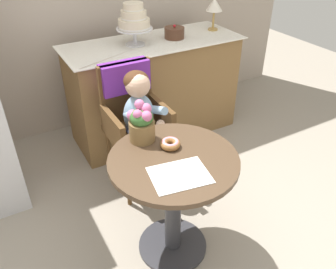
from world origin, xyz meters
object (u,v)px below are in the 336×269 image
(flower_vase, at_px, (142,123))
(tiered_cake_stand, at_px, (134,20))
(donut_front, at_px, (170,143))
(wicker_chair, at_px, (132,107))
(seated_child, at_px, (141,112))
(round_layer_cake, at_px, (174,33))
(table_lamp, at_px, (214,6))
(cafe_table, at_px, (173,187))

(flower_vase, relative_size, tiered_cake_stand, 0.74)
(donut_front, height_order, tiered_cake_stand, tiered_cake_stand)
(wicker_chair, distance_m, tiered_cake_stand, 0.76)
(donut_front, relative_size, flower_vase, 0.47)
(seated_child, distance_m, round_layer_cake, 0.99)
(wicker_chair, distance_m, round_layer_cake, 0.90)
(wicker_chair, height_order, flower_vase, flower_vase)
(tiered_cake_stand, height_order, table_lamp, tiered_cake_stand)
(cafe_table, height_order, table_lamp, table_lamp)
(cafe_table, distance_m, seated_child, 0.64)
(tiered_cake_stand, distance_m, table_lamp, 0.81)
(donut_front, bearing_deg, seated_child, 83.58)
(seated_child, relative_size, donut_front, 6.27)
(donut_front, distance_m, round_layer_cake, 1.41)
(table_lamp, bearing_deg, seated_child, -146.85)
(tiered_cake_stand, relative_size, round_layer_cake, 1.92)
(flower_vase, xyz_separation_m, round_layer_cake, (0.82, 1.05, 0.11))
(flower_vase, distance_m, table_lamp, 1.68)
(tiered_cake_stand, xyz_separation_m, round_layer_cake, (0.37, -0.01, -0.16))
(round_layer_cake, bearing_deg, flower_vase, -128.15)
(donut_front, bearing_deg, tiered_cake_stand, 73.88)
(seated_child, height_order, table_lamp, table_lamp)
(round_layer_cake, height_order, table_lamp, table_lamp)
(cafe_table, xyz_separation_m, donut_front, (0.04, 0.10, 0.24))
(seated_child, bearing_deg, flower_vase, -113.90)
(tiered_cake_stand, bearing_deg, seated_child, -112.77)
(cafe_table, distance_m, flower_vase, 0.41)
(cafe_table, relative_size, donut_front, 6.21)
(round_layer_cake, xyz_separation_m, table_lamp, (0.43, 0.03, 0.17))
(wicker_chair, bearing_deg, tiered_cake_stand, 66.11)
(flower_vase, xyz_separation_m, tiered_cake_stand, (0.45, 1.06, 0.27))
(donut_front, bearing_deg, flower_vase, 125.71)
(wicker_chair, relative_size, flower_vase, 3.85)
(tiered_cake_stand, bearing_deg, table_lamp, 1.76)
(seated_child, distance_m, table_lamp, 1.38)
(wicker_chair, relative_size, round_layer_cake, 5.46)
(donut_front, height_order, round_layer_cake, round_layer_cake)
(wicker_chair, relative_size, tiered_cake_stand, 2.84)
(flower_vase, bearing_deg, seated_child, 66.10)
(wicker_chair, bearing_deg, seated_child, -85.43)
(cafe_table, relative_size, table_lamp, 2.53)
(cafe_table, height_order, round_layer_cake, round_layer_cake)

